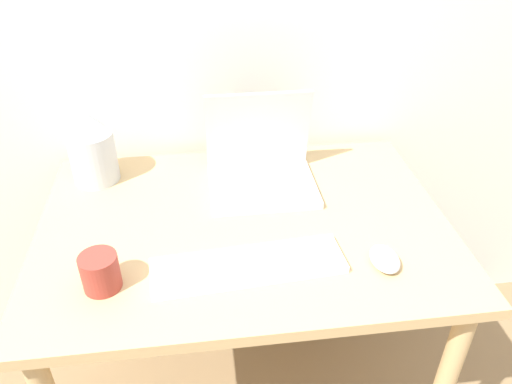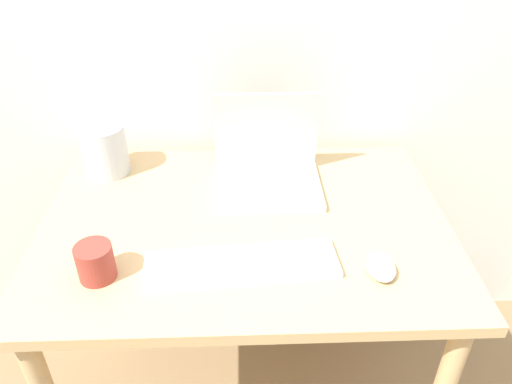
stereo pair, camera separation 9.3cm
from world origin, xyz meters
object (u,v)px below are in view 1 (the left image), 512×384
at_px(vase, 91,148).
at_px(mug, 100,272).
at_px(mouse, 385,259).
at_px(laptop, 261,166).

xyz_separation_m(vase, mug, (0.07, -0.45, -0.06)).
bearing_deg(mouse, laptop, 121.83).
height_order(vase, mug, vase).
relative_size(mouse, vase, 0.46).
height_order(mouse, vase, vase).
relative_size(laptop, mug, 3.51).
height_order(laptop, mouse, laptop).
bearing_deg(mug, vase, 98.90).
relative_size(laptop, mouse, 3.02).
bearing_deg(laptop, vase, 170.53).
xyz_separation_m(laptop, mug, (-0.40, -0.37, -0.01)).
distance_m(laptop, mouse, 0.45).
xyz_separation_m(laptop, vase, (-0.47, 0.08, 0.05)).
distance_m(laptop, vase, 0.48).
distance_m(vase, mug, 0.46).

